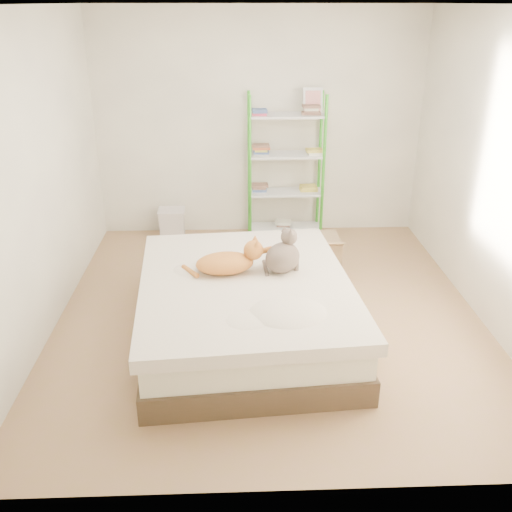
{
  "coord_description": "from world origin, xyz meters",
  "views": [
    {
      "loc": [
        -0.3,
        -4.57,
        2.62
      ],
      "look_at": [
        -0.12,
        -0.11,
        0.62
      ],
      "focal_mm": 40.0,
      "sensor_mm": 36.0,
      "label": 1
    }
  ],
  "objects_px": {
    "bed": "(245,309)",
    "cardboard_box": "(313,254)",
    "grey_cat": "(283,251)",
    "shelf_unit": "(286,167)",
    "orange_cat": "(225,261)",
    "white_bin": "(172,224)"
  },
  "relations": [
    {
      "from": "bed",
      "to": "cardboard_box",
      "type": "bearing_deg",
      "value": 55.62
    },
    {
      "from": "grey_cat",
      "to": "cardboard_box",
      "type": "relative_size",
      "value": 0.69
    },
    {
      "from": "grey_cat",
      "to": "shelf_unit",
      "type": "relative_size",
      "value": 0.22
    },
    {
      "from": "shelf_unit",
      "to": "cardboard_box",
      "type": "xyz_separation_m",
      "value": [
        0.2,
        -1.01,
        -0.67
      ]
    },
    {
      "from": "orange_cat",
      "to": "cardboard_box",
      "type": "bearing_deg",
      "value": 44.26
    },
    {
      "from": "shelf_unit",
      "to": "cardboard_box",
      "type": "relative_size",
      "value": 3.17
    },
    {
      "from": "orange_cat",
      "to": "grey_cat",
      "type": "relative_size",
      "value": 1.51
    },
    {
      "from": "shelf_unit",
      "to": "white_bin",
      "type": "xyz_separation_m",
      "value": [
        -1.36,
        -0.03,
        -0.68
      ]
    },
    {
      "from": "bed",
      "to": "shelf_unit",
      "type": "bearing_deg",
      "value": 72.44
    },
    {
      "from": "orange_cat",
      "to": "shelf_unit",
      "type": "bearing_deg",
      "value": 64.53
    },
    {
      "from": "orange_cat",
      "to": "bed",
      "type": "bearing_deg",
      "value": -46.36
    },
    {
      "from": "bed",
      "to": "grey_cat",
      "type": "height_order",
      "value": "grey_cat"
    },
    {
      "from": "orange_cat",
      "to": "shelf_unit",
      "type": "distance_m",
      "value": 2.28
    },
    {
      "from": "cardboard_box",
      "to": "grey_cat",
      "type": "bearing_deg",
      "value": -111.72
    },
    {
      "from": "orange_cat",
      "to": "white_bin",
      "type": "bearing_deg",
      "value": 99.7
    },
    {
      "from": "orange_cat",
      "to": "cardboard_box",
      "type": "relative_size",
      "value": 1.04
    },
    {
      "from": "grey_cat",
      "to": "shelf_unit",
      "type": "xyz_separation_m",
      "value": [
        0.21,
        2.16,
        0.13
      ]
    },
    {
      "from": "orange_cat",
      "to": "cardboard_box",
      "type": "xyz_separation_m",
      "value": [
        0.9,
        1.15,
        -0.47
      ]
    },
    {
      "from": "shelf_unit",
      "to": "grey_cat",
      "type": "bearing_deg",
      "value": -95.69
    },
    {
      "from": "bed",
      "to": "orange_cat",
      "type": "xyz_separation_m",
      "value": [
        -0.17,
        0.13,
        0.39
      ]
    },
    {
      "from": "orange_cat",
      "to": "grey_cat",
      "type": "xyz_separation_m",
      "value": [
        0.48,
        0.01,
        0.07
      ]
    },
    {
      "from": "grey_cat",
      "to": "white_bin",
      "type": "xyz_separation_m",
      "value": [
        -1.15,
        2.12,
        -0.55
      ]
    }
  ]
}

